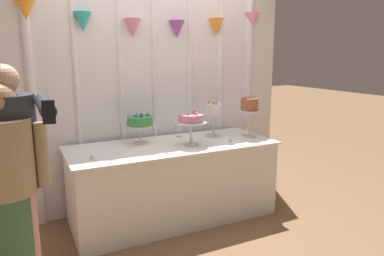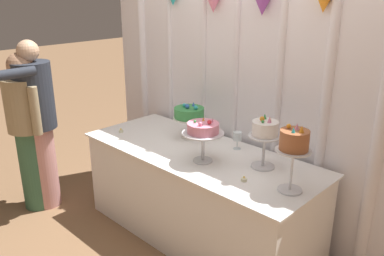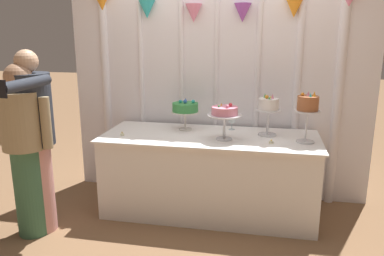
{
  "view_description": "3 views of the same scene",
  "coord_description": "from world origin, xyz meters",
  "px_view_note": "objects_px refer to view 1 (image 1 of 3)",
  "views": [
    {
      "loc": [
        -1.37,
        -3.11,
        1.68
      ],
      "look_at": [
        0.2,
        0.06,
        0.94
      ],
      "focal_mm": 33.41,
      "sensor_mm": 36.0,
      "label": 1
    },
    {
      "loc": [
        2.06,
        -2.09,
        2.07
      ],
      "look_at": [
        -0.09,
        0.11,
        0.97
      ],
      "focal_mm": 37.53,
      "sensor_mm": 36.0,
      "label": 2
    },
    {
      "loc": [
        0.53,
        -3.44,
        1.77
      ],
      "look_at": [
        -0.19,
        0.15,
        0.84
      ],
      "focal_mm": 35.96,
      "sensor_mm": 36.0,
      "label": 3
    }
  ],
  "objects_px": {
    "guest_man_dark_suit": "(7,191)",
    "cake_display_midleft": "(191,120)",
    "tealight_near_left": "(230,140)",
    "wine_glass": "(179,127)",
    "tealight_far_left": "(92,158)",
    "cake_display_rightmost": "(249,107)",
    "cake_display_leftmost": "(140,122)",
    "cake_display_midright": "(214,112)",
    "guest_girl_blue_dress": "(13,176)",
    "cake_table": "(173,181)"
  },
  "relations": [
    {
      "from": "guest_man_dark_suit",
      "to": "cake_display_midleft",
      "type": "bearing_deg",
      "value": 21.03
    },
    {
      "from": "cake_display_midleft",
      "to": "tealight_near_left",
      "type": "xyz_separation_m",
      "value": [
        0.43,
        -0.05,
        -0.24
      ]
    },
    {
      "from": "wine_glass",
      "to": "tealight_far_left",
      "type": "relative_size",
      "value": 3.89
    },
    {
      "from": "guest_man_dark_suit",
      "to": "tealight_far_left",
      "type": "bearing_deg",
      "value": 41.59
    },
    {
      "from": "cake_display_rightmost",
      "to": "cake_display_leftmost",
      "type": "bearing_deg",
      "value": 168.79
    },
    {
      "from": "cake_display_midleft",
      "to": "cake_display_rightmost",
      "type": "relative_size",
      "value": 0.74
    },
    {
      "from": "cake_display_midleft",
      "to": "guest_man_dark_suit",
      "type": "relative_size",
      "value": 0.23
    },
    {
      "from": "cake_display_midright",
      "to": "tealight_near_left",
      "type": "height_order",
      "value": "cake_display_midright"
    },
    {
      "from": "tealight_near_left",
      "to": "guest_man_dark_suit",
      "type": "relative_size",
      "value": 0.03
    },
    {
      "from": "tealight_near_left",
      "to": "guest_man_dark_suit",
      "type": "height_order",
      "value": "guest_man_dark_suit"
    },
    {
      "from": "guest_girl_blue_dress",
      "to": "tealight_near_left",
      "type": "bearing_deg",
      "value": 14.4
    },
    {
      "from": "tealight_far_left",
      "to": "tealight_near_left",
      "type": "xyz_separation_m",
      "value": [
        1.41,
        0.01,
        -0.0
      ]
    },
    {
      "from": "cake_display_midleft",
      "to": "cake_display_midright",
      "type": "relative_size",
      "value": 0.86
    },
    {
      "from": "cake_table",
      "to": "guest_girl_blue_dress",
      "type": "bearing_deg",
      "value": -154.84
    },
    {
      "from": "cake_display_midleft",
      "to": "tealight_far_left",
      "type": "distance_m",
      "value": 1.01
    },
    {
      "from": "tealight_near_left",
      "to": "guest_girl_blue_dress",
      "type": "relative_size",
      "value": 0.03
    },
    {
      "from": "cake_table",
      "to": "cake_display_midright",
      "type": "distance_m",
      "value": 0.87
    },
    {
      "from": "cake_display_leftmost",
      "to": "wine_glass",
      "type": "xyz_separation_m",
      "value": [
        0.46,
        0.09,
        -0.11
      ]
    },
    {
      "from": "cake_display_midleft",
      "to": "guest_man_dark_suit",
      "type": "bearing_deg",
      "value": -158.97
    },
    {
      "from": "cake_display_midright",
      "to": "guest_man_dark_suit",
      "type": "relative_size",
      "value": 0.27
    },
    {
      "from": "wine_glass",
      "to": "tealight_far_left",
      "type": "distance_m",
      "value": 1.11
    },
    {
      "from": "cake_display_midright",
      "to": "wine_glass",
      "type": "height_order",
      "value": "cake_display_midright"
    },
    {
      "from": "cake_display_midright",
      "to": "tealight_near_left",
      "type": "distance_m",
      "value": 0.39
    },
    {
      "from": "cake_display_rightmost",
      "to": "guest_man_dark_suit",
      "type": "relative_size",
      "value": 0.31
    },
    {
      "from": "cake_table",
      "to": "wine_glass",
      "type": "bearing_deg",
      "value": 55.52
    },
    {
      "from": "cake_display_leftmost",
      "to": "tealight_near_left",
      "type": "bearing_deg",
      "value": -21.04
    },
    {
      "from": "cake_display_midright",
      "to": "tealight_near_left",
      "type": "relative_size",
      "value": 9.37
    },
    {
      "from": "cake_display_midright",
      "to": "tealight_near_left",
      "type": "bearing_deg",
      "value": -82.02
    },
    {
      "from": "cake_display_leftmost",
      "to": "cake_display_rightmost",
      "type": "bearing_deg",
      "value": -11.21
    },
    {
      "from": "cake_display_leftmost",
      "to": "tealight_near_left",
      "type": "relative_size",
      "value": 7.39
    },
    {
      "from": "cake_table",
      "to": "cake_display_rightmost",
      "type": "relative_size",
      "value": 4.44
    },
    {
      "from": "tealight_near_left",
      "to": "cake_display_midright",
      "type": "bearing_deg",
      "value": 97.98
    },
    {
      "from": "wine_glass",
      "to": "tealight_near_left",
      "type": "distance_m",
      "value": 0.59
    },
    {
      "from": "cake_display_rightmost",
      "to": "tealight_near_left",
      "type": "height_order",
      "value": "cake_display_rightmost"
    },
    {
      "from": "tealight_near_left",
      "to": "cake_display_rightmost",
      "type": "bearing_deg",
      "value": 18.47
    },
    {
      "from": "cake_display_midleft",
      "to": "tealight_far_left",
      "type": "xyz_separation_m",
      "value": [
        -0.98,
        -0.05,
        -0.24
      ]
    },
    {
      "from": "tealight_near_left",
      "to": "guest_girl_blue_dress",
      "type": "distance_m",
      "value": 2.08
    },
    {
      "from": "cake_display_rightmost",
      "to": "wine_glass",
      "type": "height_order",
      "value": "cake_display_rightmost"
    },
    {
      "from": "cake_display_rightmost",
      "to": "tealight_near_left",
      "type": "distance_m",
      "value": 0.45
    },
    {
      "from": "tealight_far_left",
      "to": "wine_glass",
      "type": "bearing_deg",
      "value": 23.01
    },
    {
      "from": "tealight_near_left",
      "to": "guest_girl_blue_dress",
      "type": "height_order",
      "value": "guest_girl_blue_dress"
    },
    {
      "from": "guest_man_dark_suit",
      "to": "cake_display_leftmost",
      "type": "bearing_deg",
      "value": 37.25
    },
    {
      "from": "cake_display_midleft",
      "to": "cake_display_midright",
      "type": "xyz_separation_m",
      "value": [
        0.39,
        0.24,
        0.02
      ]
    },
    {
      "from": "cake_display_rightmost",
      "to": "guest_girl_blue_dress",
      "type": "xyz_separation_m",
      "value": [
        -2.32,
        -0.62,
        -0.23
      ]
    },
    {
      "from": "wine_glass",
      "to": "guest_man_dark_suit",
      "type": "height_order",
      "value": "guest_man_dark_suit"
    },
    {
      "from": "cake_display_midright",
      "to": "tealight_far_left",
      "type": "height_order",
      "value": "cake_display_midright"
    },
    {
      "from": "cake_display_midright",
      "to": "guest_girl_blue_dress",
      "type": "height_order",
      "value": "guest_girl_blue_dress"
    },
    {
      "from": "cake_display_leftmost",
      "to": "wine_glass",
      "type": "height_order",
      "value": "cake_display_leftmost"
    },
    {
      "from": "cake_display_midright",
      "to": "guest_girl_blue_dress",
      "type": "xyz_separation_m",
      "value": [
        -1.98,
        -0.8,
        -0.17
      ]
    },
    {
      "from": "cake_display_midright",
      "to": "guest_girl_blue_dress",
      "type": "distance_m",
      "value": 2.14
    }
  ]
}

